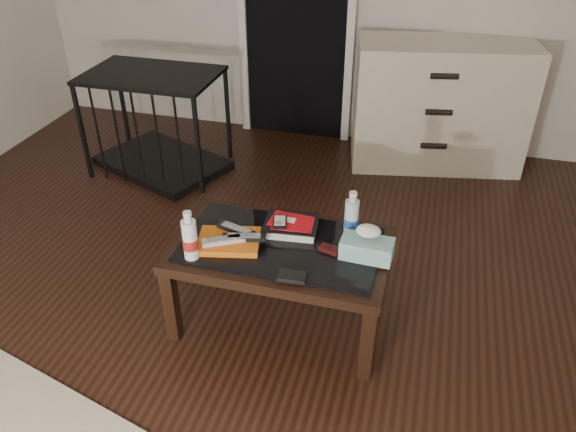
# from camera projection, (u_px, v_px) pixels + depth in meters

# --- Properties ---
(ground) EXTENTS (5.00, 5.00, 0.00)m
(ground) POSITION_uv_depth(u_px,v_px,m) (246.00, 357.00, 2.62)
(ground) COLOR black
(ground) RESTS_ON ground
(doorway) EXTENTS (0.90, 0.08, 2.07)m
(doorway) POSITION_uv_depth(u_px,v_px,m) (297.00, 5.00, 4.14)
(doorway) COLOR black
(doorway) RESTS_ON ground
(coffee_table) EXTENTS (1.00, 0.60, 0.46)m
(coffee_table) POSITION_uv_depth(u_px,v_px,m) (281.00, 255.00, 2.62)
(coffee_table) COLOR black
(coffee_table) RESTS_ON ground
(dresser) EXTENTS (1.27, 0.72, 0.90)m
(dresser) POSITION_uv_depth(u_px,v_px,m) (439.00, 105.00, 4.01)
(dresser) COLOR beige
(dresser) RESTS_ON ground
(pet_crate) EXTENTS (1.06, 0.90, 0.71)m
(pet_crate) POSITION_uv_depth(u_px,v_px,m) (159.00, 138.00, 4.06)
(pet_crate) COLOR black
(pet_crate) RESTS_ON ground
(magazines) EXTENTS (0.32, 0.27, 0.03)m
(magazines) POSITION_uv_depth(u_px,v_px,m) (229.00, 241.00, 2.57)
(magazines) COLOR #D46213
(magazines) RESTS_ON coffee_table
(remote_silver) EXTENTS (0.20, 0.14, 0.02)m
(remote_silver) POSITION_uv_depth(u_px,v_px,m) (224.00, 240.00, 2.54)
(remote_silver) COLOR silver
(remote_silver) RESTS_ON magazines
(remote_black_front) EXTENTS (0.21, 0.10, 0.02)m
(remote_black_front) POSITION_uv_depth(u_px,v_px,m) (244.00, 237.00, 2.56)
(remote_black_front) COLOR black
(remote_black_front) RESTS_ON magazines
(remote_black_back) EXTENTS (0.21, 0.11, 0.02)m
(remote_black_back) POSITION_uv_depth(u_px,v_px,m) (237.00, 229.00, 2.61)
(remote_black_back) COLOR black
(remote_black_back) RESTS_ON magazines
(textbook) EXTENTS (0.27, 0.22, 0.05)m
(textbook) POSITION_uv_depth(u_px,v_px,m) (291.00, 226.00, 2.67)
(textbook) COLOR black
(textbook) RESTS_ON coffee_table
(dvd_mailers) EXTENTS (0.20, 0.15, 0.01)m
(dvd_mailers) POSITION_uv_depth(u_px,v_px,m) (290.00, 221.00, 2.66)
(dvd_mailers) COLOR red
(dvd_mailers) RESTS_ON textbook
(ipod) EXTENTS (0.09, 0.12, 0.02)m
(ipod) POSITION_uv_depth(u_px,v_px,m) (280.00, 222.00, 2.63)
(ipod) COLOR black
(ipod) RESTS_ON dvd_mailers
(flip_phone) EXTENTS (0.10, 0.07, 0.02)m
(flip_phone) POSITION_uv_depth(u_px,v_px,m) (330.00, 249.00, 2.53)
(flip_phone) COLOR black
(flip_phone) RESTS_ON coffee_table
(wallet) EXTENTS (0.12, 0.08, 0.02)m
(wallet) POSITION_uv_depth(u_px,v_px,m) (292.00, 277.00, 2.37)
(wallet) COLOR black
(wallet) RESTS_ON coffee_table
(water_bottle_left) EXTENTS (0.08, 0.08, 0.24)m
(water_bottle_left) POSITION_uv_depth(u_px,v_px,m) (190.00, 235.00, 2.44)
(water_bottle_left) COLOR white
(water_bottle_left) RESTS_ON coffee_table
(water_bottle_right) EXTENTS (0.08, 0.08, 0.24)m
(water_bottle_right) POSITION_uv_depth(u_px,v_px,m) (352.00, 215.00, 2.57)
(water_bottle_right) COLOR silver
(water_bottle_right) RESTS_ON coffee_table
(tissue_box) EXTENTS (0.24, 0.13, 0.09)m
(tissue_box) POSITION_uv_depth(u_px,v_px,m) (367.00, 249.00, 2.48)
(tissue_box) COLOR teal
(tissue_box) RESTS_ON coffee_table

